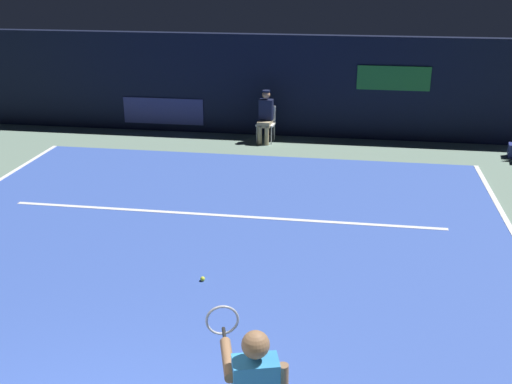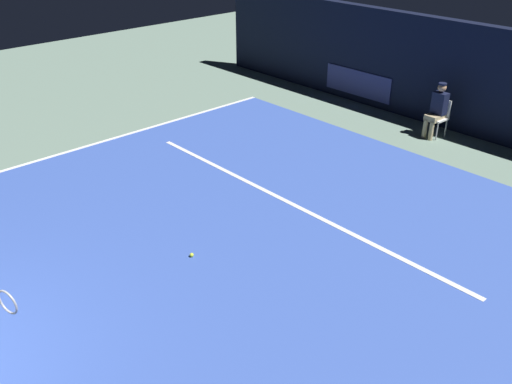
% 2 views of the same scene
% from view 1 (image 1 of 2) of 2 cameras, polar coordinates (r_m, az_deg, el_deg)
% --- Properties ---
extents(ground_plane, '(31.39, 31.39, 0.00)m').
position_cam_1_polar(ground_plane, '(9.53, -5.61, -6.86)').
color(ground_plane, slate).
extents(court_surface, '(10.19, 11.51, 0.01)m').
position_cam_1_polar(court_surface, '(9.53, -5.61, -6.82)').
color(court_surface, '#3856B2').
rests_on(court_surface, ground).
extents(line_service, '(7.95, 0.10, 0.01)m').
position_cam_1_polar(line_service, '(11.30, -3.10, -2.16)').
color(line_service, white).
rests_on(line_service, court_surface).
extents(back_wall, '(15.97, 0.33, 2.60)m').
position_cam_1_polar(back_wall, '(16.41, 1.03, 9.75)').
color(back_wall, black).
rests_on(back_wall, ground).
extents(line_judge_on_chair, '(0.47, 0.55, 1.32)m').
position_cam_1_polar(line_judge_on_chair, '(15.74, 0.88, 7.00)').
color(line_judge_on_chair, white).
rests_on(line_judge_on_chair, ground).
extents(tennis_ball, '(0.07, 0.07, 0.07)m').
position_cam_1_polar(tennis_ball, '(9.09, -4.91, -7.93)').
color(tennis_ball, '#CCE033').
rests_on(tennis_ball, court_surface).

